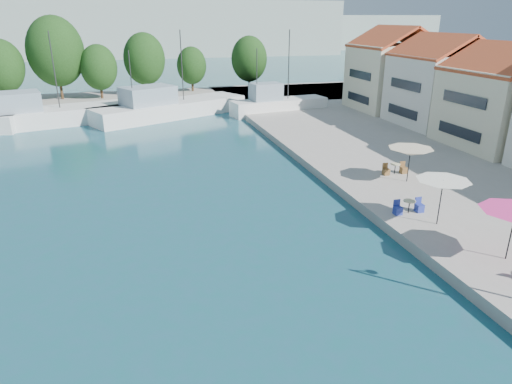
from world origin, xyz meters
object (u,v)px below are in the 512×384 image
object	(u,v)px
trawler_03	(167,108)
umbrella_cream	(410,152)
umbrella_white	(443,185)
trawler_02	(38,116)
trawler_04	(277,105)

from	to	relation	value
trawler_03	umbrella_cream	xyz separation A→B (m)	(13.44, -29.26, 1.63)
umbrella_white	umbrella_cream	bearing A→B (deg)	70.18
trawler_02	umbrella_white	distance (m)	42.83
trawler_04	umbrella_cream	size ratio (longest dim) A/B	4.09
trawler_04	umbrella_white	distance (m)	34.12
trawler_02	umbrella_cream	size ratio (longest dim) A/B	6.34
trawler_03	trawler_04	xyz separation A→B (m)	(13.10, -1.74, 0.00)
umbrella_cream	trawler_04	bearing A→B (deg)	90.71
trawler_03	trawler_04	size ratio (longest dim) A/B	1.56
umbrella_cream	trawler_02	bearing A→B (deg)	134.12
trawler_03	umbrella_white	world-z (taller)	trawler_03
trawler_02	umbrella_white	xyz separation A→B (m)	(25.03, -34.71, 1.80)
trawler_02	trawler_03	size ratio (longest dim) A/B	0.99
trawler_02	trawler_03	distance (m)	13.96
umbrella_white	trawler_04	bearing A→B (deg)	86.64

